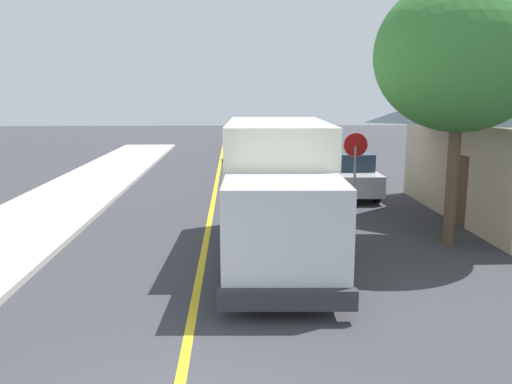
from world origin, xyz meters
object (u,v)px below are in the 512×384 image
at_px(parked_car_far, 248,147).
at_px(street_tree_far_side, 461,55).
at_px(parked_car_mid, 264,160).
at_px(box_truck, 278,184).
at_px(parked_car_near, 271,181).
at_px(parked_car_furthest, 258,138).
at_px(stop_sign, 355,157).
at_px(parked_van_across, 349,175).

bearing_deg(parked_car_far, street_tree_far_side, -75.08).
xyz_separation_m(parked_car_mid, parked_car_far, (-0.59, 6.26, 0.00)).
xyz_separation_m(box_truck, parked_car_near, (0.29, 6.27, -0.97)).
bearing_deg(parked_car_mid, parked_car_far, 95.39).
height_order(parked_car_near, street_tree_far_side, street_tree_far_side).
bearing_deg(box_truck, street_tree_far_side, 10.01).
height_order(parked_car_furthest, stop_sign, stop_sign).
bearing_deg(stop_sign, box_truck, -122.69).
bearing_deg(parked_car_furthest, stop_sign, -83.90).
bearing_deg(parked_car_near, parked_car_furthest, 88.70).
relative_size(parked_car_near, parked_car_furthest, 1.01).
bearing_deg(parked_van_across, box_truck, -113.96).
xyz_separation_m(parked_car_near, stop_sign, (2.61, -1.76, 1.06)).
bearing_deg(parked_car_furthest, parked_car_mid, -91.44).
bearing_deg(street_tree_far_side, box_truck, -169.99).
distance_m(parked_car_far, stop_sign, 14.51).
distance_m(box_truck, parked_car_mid, 12.43).
bearing_deg(parked_van_across, parked_car_far, 108.03).
bearing_deg(box_truck, parked_car_furthest, 88.37).
height_order(parked_car_far, stop_sign, stop_sign).
height_order(box_truck, parked_car_far, box_truck).
height_order(parked_car_far, street_tree_far_side, street_tree_far_side).
height_order(parked_car_far, parked_van_across, same).
bearing_deg(parked_car_near, box_truck, -92.61).
distance_m(parked_car_far, street_tree_far_side, 18.89).
bearing_deg(parked_car_far, parked_car_near, -87.77).
bearing_deg(parked_car_far, parked_car_mid, -84.61).
bearing_deg(street_tree_far_side, parked_car_far, 104.92).
distance_m(parked_car_near, parked_car_far, 12.39).
bearing_deg(parked_van_across, street_tree_far_side, -80.30).
distance_m(parked_van_across, stop_sign, 3.33).
bearing_deg(box_truck, parked_car_mid, 88.17).
xyz_separation_m(parked_car_mid, stop_sign, (2.50, -7.87, 1.06)).
xyz_separation_m(parked_car_far, parked_van_across, (3.59, -11.01, 0.00)).
xyz_separation_m(box_truck, parked_car_mid, (0.40, 12.39, -0.97)).
relative_size(parked_car_furthest, stop_sign, 1.67).
distance_m(parked_car_mid, parked_van_across, 5.62).
xyz_separation_m(parked_car_near, street_tree_far_side, (4.27, -5.46, 4.02)).
relative_size(parked_van_across, stop_sign, 1.68).
bearing_deg(parked_van_across, parked_car_near, -156.29).
xyz_separation_m(parked_car_furthest, stop_sign, (2.18, -20.45, 1.06)).
height_order(parked_car_near, parked_car_mid, same).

